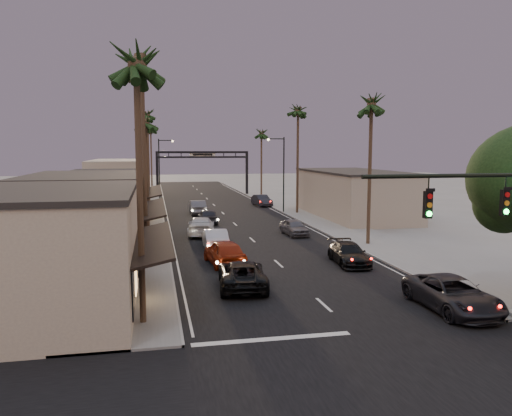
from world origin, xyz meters
name	(u,v)px	position (x,y,z in m)	size (l,w,h in m)	color
ground	(231,220)	(0.00, 40.00, 0.00)	(200.00, 200.00, 0.00)	slate
road	(224,214)	(0.00, 45.00, 0.00)	(14.00, 120.00, 0.02)	black
cross_street	(438,408)	(0.00, 0.00, 0.00)	(80.00, 12.00, 0.02)	black
sidewalk_left	(142,209)	(-9.50, 52.00, 0.06)	(5.00, 92.00, 0.12)	slate
sidewalk_right	(287,205)	(9.50, 52.00, 0.06)	(5.00, 92.00, 0.12)	slate
storefront_near	(47,253)	(-13.00, 12.00, 2.75)	(8.00, 12.00, 5.50)	tan
storefront_mid	(86,215)	(-13.00, 26.00, 2.75)	(8.00, 14.00, 5.50)	gray
storefront_far	(106,198)	(-13.00, 42.00, 2.50)	(8.00, 16.00, 5.00)	tan
storefront_dist	(120,180)	(-13.00, 65.00, 3.00)	(8.00, 20.00, 6.00)	gray
building_right	(353,195)	(14.00, 40.00, 2.50)	(8.00, 18.00, 5.00)	gray
arch	(203,162)	(0.00, 70.00, 5.53)	(15.20, 0.40, 7.27)	black
streetlight_right	(282,168)	(6.92, 45.00, 5.33)	(2.13, 0.30, 9.00)	black
streetlight_left	(161,166)	(-6.92, 58.00, 5.33)	(2.13, 0.30, 9.00)	black
palm_la	(136,54)	(-8.60, 9.00, 11.44)	(3.20, 3.20, 13.20)	#38281C
palm_lb	(142,60)	(-8.60, 22.00, 13.39)	(3.20, 3.20, 15.20)	#38281C
palm_lc	(146,118)	(-8.60, 36.00, 10.47)	(3.20, 3.20, 12.20)	#38281C
palm_ld	(147,112)	(-8.60, 55.00, 12.42)	(3.20, 3.20, 14.20)	#38281C
palm_ra	(372,99)	(8.60, 24.00, 11.44)	(3.20, 3.20, 13.20)	#38281C
palm_rb	(298,107)	(8.60, 44.00, 12.42)	(3.20, 3.20, 14.20)	#38281C
palm_rc	(261,131)	(8.60, 64.00, 10.47)	(3.20, 3.20, 12.20)	#38281C
palm_far	(151,127)	(-8.30, 78.00, 11.44)	(3.20, 3.20, 13.20)	#38281C
oncoming_red	(225,252)	(-3.55, 19.36, 0.86)	(2.02, 5.03, 1.71)	maroon
oncoming_pickup	(242,274)	(-3.37, 13.86, 0.76)	(2.51, 5.44, 1.51)	black
oncoming_silver	(215,239)	(-3.52, 24.86, 0.78)	(1.66, 4.76, 1.57)	#AAABB0
oncoming_white	(201,226)	(-3.97, 31.25, 0.81)	(2.26, 5.57, 1.62)	#B9B9B9
oncoming_dgrey	(208,216)	(-2.67, 38.02, 0.78)	(1.84, 4.57, 1.56)	black
oncoming_grey_far	(198,207)	(-3.04, 45.66, 0.82)	(1.74, 5.00, 1.65)	#4B4A4F
curbside_near	(453,294)	(5.66, 8.00, 0.79)	(2.61, 5.66, 1.57)	black
curbside_black	(349,254)	(4.54, 18.01, 0.70)	(1.96, 4.81, 1.40)	black
curbside_grey	(294,227)	(4.09, 29.56, 0.71)	(1.67, 4.15, 1.41)	#4C4C51
curbside_far	(262,200)	(6.13, 52.47, 0.75)	(1.59, 4.57, 1.50)	black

